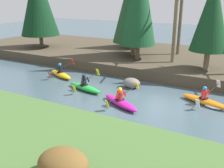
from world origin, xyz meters
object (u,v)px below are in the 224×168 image
(kayaker_far_back, at_px, (61,74))
(boulder_midstream, at_px, (131,83))
(kayaker_lead, at_px, (206,101))
(kayaker_trailing, at_px, (85,87))
(kayaker_middle, at_px, (121,102))

(kayaker_far_back, distance_m, boulder_midstream, 5.48)
(kayaker_lead, xyz_separation_m, boulder_midstream, (-4.67, 0.57, 0.12))
(kayaker_lead, relative_size, kayaker_trailing, 0.98)
(kayaker_middle, xyz_separation_m, kayaker_trailing, (-3.03, 1.08, 0.00))
(boulder_midstream, bearing_deg, kayaker_far_back, -176.75)
(kayaker_middle, xyz_separation_m, kayaker_far_back, (-6.21, 2.60, 0.00))
(kayaker_trailing, xyz_separation_m, kayaker_far_back, (-3.17, 1.52, 0.00))
(kayaker_far_back, bearing_deg, boulder_midstream, 25.88)
(kayaker_lead, relative_size, boulder_midstream, 2.42)
(kayaker_trailing, relative_size, boulder_midstream, 2.46)
(kayaker_far_back, bearing_deg, kayaker_lead, 21.14)
(kayaker_far_back, xyz_separation_m, boulder_midstream, (5.47, 0.31, 0.10))
(kayaker_lead, xyz_separation_m, kayaker_far_back, (-10.14, 0.26, 0.02))
(kayaker_middle, height_order, boulder_midstream, kayaker_middle)
(boulder_midstream, bearing_deg, kayaker_trailing, -141.50)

